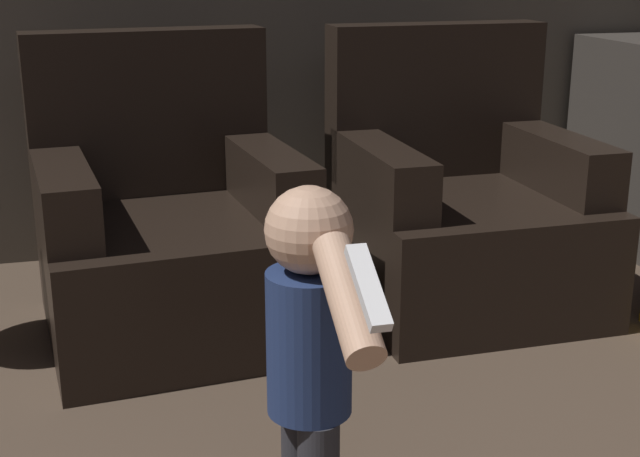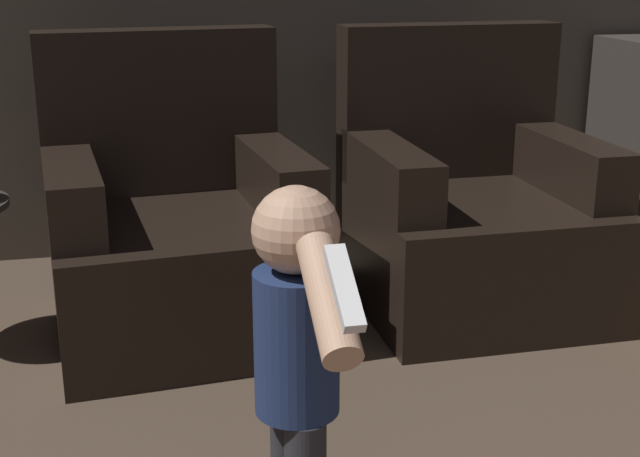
# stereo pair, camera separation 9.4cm
# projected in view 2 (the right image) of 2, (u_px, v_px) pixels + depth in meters

# --- Properties ---
(armchair_left) EXTENTS (0.90, 0.92, 0.98)m
(armchair_left) POSITION_uv_depth(u_px,v_px,m) (177.00, 232.00, 3.00)
(armchair_left) COLOR black
(armchair_left) RESTS_ON ground_plane
(armchair_right) EXTENTS (0.84, 0.86, 0.98)m
(armchair_right) POSITION_uv_depth(u_px,v_px,m) (470.00, 213.00, 3.22)
(armchair_right) COLOR black
(armchair_right) RESTS_ON ground_plane
(person_toddler) EXTENTS (0.18, 0.55, 0.80)m
(person_toddler) POSITION_uv_depth(u_px,v_px,m) (298.00, 344.00, 1.81)
(person_toddler) COLOR #28282D
(person_toddler) RESTS_ON ground_plane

